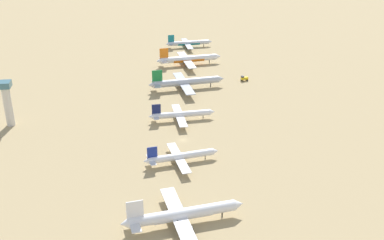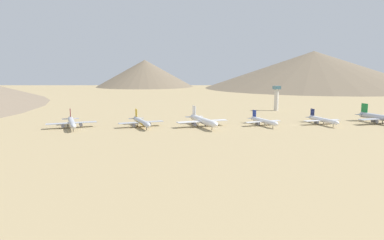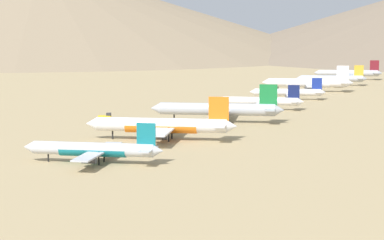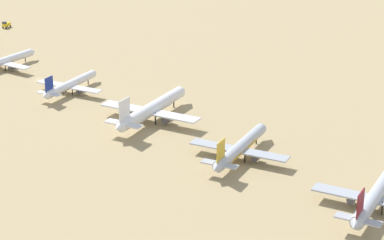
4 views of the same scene
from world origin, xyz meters
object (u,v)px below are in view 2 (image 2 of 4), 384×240
Objects in this scene: parked_jet_1 at (141,122)px; parked_jet_4 at (323,120)px; parked_jet_3 at (264,121)px; control_tower at (276,97)px; parked_jet_0 at (72,122)px; parked_jet_2 at (203,121)px; parked_jet_5 at (382,118)px.

parked_jet_1 reaches higher than parked_jet_4.
parked_jet_1 is 1.13× the size of parked_jet_3.
parked_jet_1 is at bearing -61.71° from control_tower.
parked_jet_0 is 104.02m from parked_jet_2.
parked_jet_2 is 152.98m from parked_jet_5.
parked_jet_3 is at bearing 82.67° from parked_jet_1.
parked_jet_0 reaches higher than parked_jet_1.
parked_jet_1 is at bearing -97.33° from parked_jet_3.
parked_jet_3 is 0.97× the size of parked_jet_4.
parked_jet_0 is at bearing -96.65° from parked_jet_1.
control_tower is at bearing 110.23° from parked_jet_0.
control_tower reaches higher than parked_jet_4.
control_tower is (-108.99, -45.89, 10.19)m from parked_jet_5.
parked_jet_2 is at bearing -96.29° from parked_jet_5.
parked_jet_1 is 176.24m from control_tower.
control_tower reaches higher than parked_jet_0.
control_tower is (-96.09, 55.73, 11.63)m from parked_jet_3.
parked_jet_4 reaches higher than parked_jet_3.
parked_jet_3 is at bearing -97.24° from parked_jet_5.
parked_jet_4 is (17.77, 149.96, -0.37)m from parked_jet_1.
parked_jet_1 is 99.97m from parked_jet_3.
parked_jet_4 is (8.88, 101.25, -1.11)m from parked_jet_2.
parked_jet_1 is at bearing -96.76° from parked_jet_4.
parked_jet_1 is 202.41m from parked_jet_5.
parked_jet_3 is 0.73× the size of parked_jet_5.
parked_jet_5 is 1.97× the size of control_tower.
parked_jet_4 is at bearing 83.24° from parked_jet_1.
parked_jet_5 reaches higher than parked_jet_0.
parked_jet_5 reaches higher than parked_jet_2.
parked_jet_2 is at bearing 81.60° from parked_jet_0.
parked_jet_5 reaches higher than parked_jet_4.
control_tower is (-92.24, 106.17, 10.42)m from parked_jet_2.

